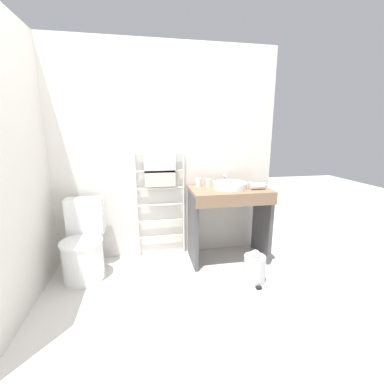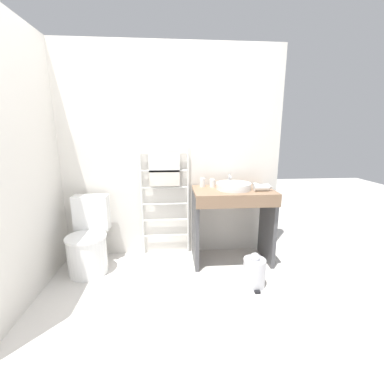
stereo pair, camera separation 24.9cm
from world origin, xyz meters
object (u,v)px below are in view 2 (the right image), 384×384
Objects in this scene: towel_radiator at (165,180)px; hair_dryer at (262,187)px; cup_near_wall at (202,182)px; sink_basin at (234,186)px; cup_near_edge at (212,183)px; toilet at (89,243)px; trash_bin at (254,272)px.

towel_radiator reaches higher than hair_dryer.
towel_radiator reaches higher than cup_near_wall.
sink_basin is 1.81× the size of hair_dryer.
towel_radiator is 0.55m from cup_near_edge.
toilet is 2.29× the size of trash_bin.
trash_bin is (-0.18, -0.43, -0.74)m from hair_dryer.
cup_near_wall is 0.66m from hair_dryer.
cup_near_wall is 0.47× the size of hair_dryer.
towel_radiator is 14.21× the size of cup_near_edge.
toilet is 8.82× the size of cup_near_edge.
toilet is 0.62× the size of towel_radiator.
sink_basin is at bearing 101.49° from trash_bin.
toilet is 2.11× the size of sink_basin.
sink_basin is 0.91m from trash_bin.
sink_basin is at bearing 163.89° from hair_dryer.
cup_near_edge is at bearing 156.15° from hair_dryer.
sink_basin is (0.75, -0.23, -0.03)m from towel_radiator.
cup_near_wall reaches higher than cup_near_edge.
hair_dryer is at bearing -22.59° from cup_near_wall.
cup_near_wall is (-0.32, 0.17, 0.01)m from sink_basin.
towel_radiator reaches higher than toilet.
towel_radiator is 3.68× the size of trash_bin.
towel_radiator is 6.15× the size of hair_dryer.
cup_near_edge is at bearing 8.64° from toilet.
cup_near_edge is at bearing 146.96° from sink_basin.
hair_dryer is (0.50, -0.22, -0.01)m from cup_near_edge.
towel_radiator is 1.38m from trash_bin.
sink_basin is 4.19× the size of cup_near_edge.
cup_near_edge reaches higher than sink_basin.
hair_dryer reaches higher than trash_bin.
trash_bin is (1.68, -0.45, -0.16)m from toilet.
cup_near_wall is 1.08× the size of cup_near_edge.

